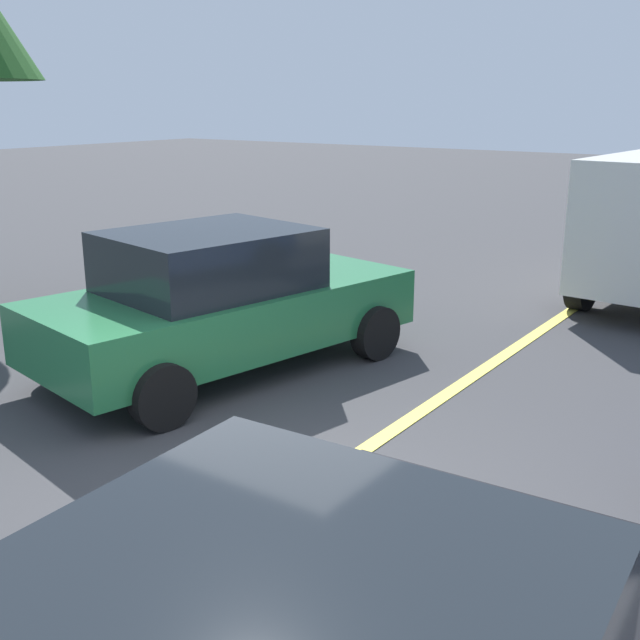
% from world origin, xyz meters
% --- Properties ---
extents(ground_plane, '(80.00, 80.00, 0.00)m').
position_xyz_m(ground_plane, '(0.00, 0.00, 0.00)').
color(ground_plane, '#38383A').
extents(lane_marking_centre, '(28.00, 0.16, 0.01)m').
position_xyz_m(lane_marking_centre, '(3.00, 0.00, 0.01)').
color(lane_marking_centre, '#E0D14C').
extents(car_green_mid_road, '(4.59, 2.75, 1.61)m').
position_xyz_m(car_green_mid_road, '(2.06, 2.44, 0.81)').
color(car_green_mid_road, '#236B3D').
rests_on(car_green_mid_road, ground_plane).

